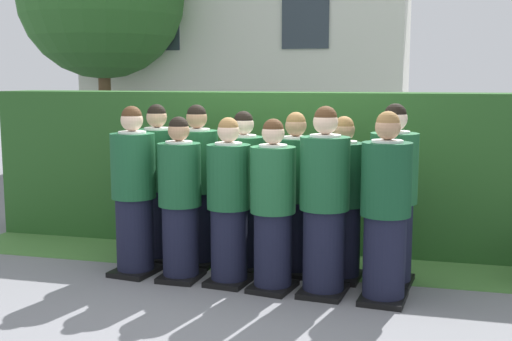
{
  "coord_description": "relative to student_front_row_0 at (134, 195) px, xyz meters",
  "views": [
    {
      "loc": [
        1.53,
        -5.61,
        1.92
      ],
      "look_at": [
        0.0,
        0.25,
        1.05
      ],
      "focal_mm": 45.53,
      "sensor_mm": 36.0,
      "label": 1
    }
  ],
  "objects": [
    {
      "name": "ground_plane",
      "position": [
        1.19,
        -0.1,
        -0.79
      ],
      "size": [
        60.0,
        60.0,
        0.0
      ],
      "primitive_type": "plane",
      "color": "slate"
    },
    {
      "name": "student_front_row_0",
      "position": [
        0.0,
        0.0,
        0.0
      ],
      "size": [
        0.44,
        0.55,
        1.65
      ],
      "color": "black",
      "rests_on": "ground"
    },
    {
      "name": "student_front_row_1",
      "position": [
        0.5,
        -0.05,
        -0.04
      ],
      "size": [
        0.41,
        0.5,
        1.56
      ],
      "color": "black",
      "rests_on": "ground"
    },
    {
      "name": "student_front_row_2",
      "position": [
        0.99,
        -0.06,
        -0.04
      ],
      "size": [
        0.41,
        0.49,
        1.56
      ],
      "color": "black",
      "rests_on": "ground"
    },
    {
      "name": "student_front_row_3",
      "position": [
        1.42,
        -0.14,
        -0.04
      ],
      "size": [
        0.43,
        0.53,
        1.56
      ],
      "color": "black",
      "rests_on": "ground"
    },
    {
      "name": "student_front_row_4",
      "position": [
        1.89,
        -0.14,
        0.01
      ],
      "size": [
        0.44,
        0.55,
        1.68
      ],
      "color": "black",
      "rests_on": "ground"
    },
    {
      "name": "student_front_row_5",
      "position": [
        2.42,
        -0.2,
        -0.0
      ],
      "size": [
        0.43,
        0.51,
        1.64
      ],
      "color": "black",
      "rests_on": "ground"
    },
    {
      "name": "student_rear_row_0",
      "position": [
        0.03,
        0.54,
        -0.0
      ],
      "size": [
        0.43,
        0.48,
        1.65
      ],
      "color": "black",
      "rests_on": "ground"
    },
    {
      "name": "student_rear_row_1",
      "position": [
        0.48,
        0.49,
        -0.0
      ],
      "size": [
        0.43,
        0.52,
        1.65
      ],
      "color": "black",
      "rests_on": "ground"
    },
    {
      "name": "student_rear_row_2",
      "position": [
        0.99,
        0.43,
        -0.03
      ],
      "size": [
        0.43,
        0.51,
        1.6
      ],
      "color": "black",
      "rests_on": "ground"
    },
    {
      "name": "student_rear_row_3",
      "position": [
        1.52,
        0.41,
        -0.03
      ],
      "size": [
        0.41,
        0.51,
        1.59
      ],
      "color": "black",
      "rests_on": "ground"
    },
    {
      "name": "student_rear_row_4",
      "position": [
        1.99,
        0.33,
        -0.04
      ],
      "size": [
        0.41,
        0.47,
        1.57
      ],
      "color": "black",
      "rests_on": "ground"
    },
    {
      "name": "student_rear_row_5",
      "position": [
        2.46,
        0.3,
        0.02
      ],
      "size": [
        0.44,
        0.53,
        1.69
      ],
      "color": "black",
      "rests_on": "ground"
    },
    {
      "name": "hedge",
      "position": [
        1.19,
        1.52,
        0.09
      ],
      "size": [
        7.0,
        0.7,
        1.76
      ],
      "color": "#285623",
      "rests_on": "ground"
    },
    {
      "name": "school_building_main",
      "position": [
        -1.02,
        8.85,
        2.73
      ],
      "size": [
        7.04,
        4.7,
        6.86
      ],
      "color": "silver",
      "rests_on": "ground"
    },
    {
      "name": "lawn_strip",
      "position": [
        1.19,
        0.72,
        -0.78
      ],
      "size": [
        7.0,
        0.9,
        0.01
      ],
      "primitive_type": "cube",
      "color": "#477A38",
      "rests_on": "ground"
    }
  ]
}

